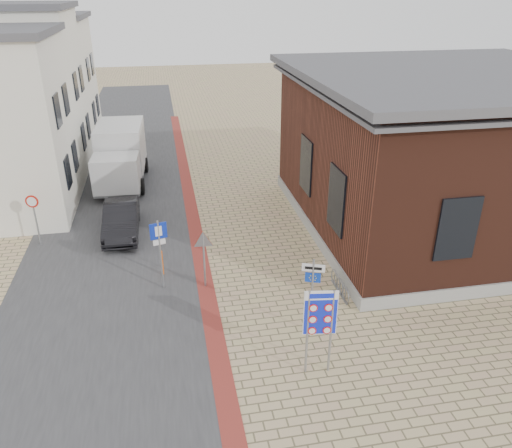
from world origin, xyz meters
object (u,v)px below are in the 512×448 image
object	(u,v)px
sedan	(121,219)
border_sign	(320,315)
essen_sign	(312,284)
bollard	(162,263)
parking_sign	(159,243)
box_truck	(120,155)

from	to	relation	value
sedan	border_sign	size ratio (longest dim) A/B	1.52
essen_sign	bollard	distance (m)	6.35
sedan	parking_sign	size ratio (longest dim) A/B	1.52
box_truck	border_sign	distance (m)	17.56
essen_sign	parking_sign	world-z (taller)	parking_sign
border_sign	parking_sign	world-z (taller)	parking_sign
box_truck	bollard	size ratio (longest dim) A/B	5.94
essen_sign	border_sign	bearing A→B (deg)	-79.64
border_sign	essen_sign	bearing A→B (deg)	87.34
box_truck	parking_sign	distance (m)	11.48
parking_sign	bollard	xyz separation A→B (m)	(0.00, 0.97, -1.34)
sedan	parking_sign	xyz separation A→B (m)	(1.66, -4.87, 1.18)
parking_sign	bollard	distance (m)	1.66
box_truck	parking_sign	size ratio (longest dim) A/B	2.22
essen_sign	parking_sign	size ratio (longest dim) A/B	0.96
border_sign	essen_sign	world-z (taller)	border_sign
essen_sign	box_truck	bearing A→B (deg)	134.51
border_sign	essen_sign	distance (m)	1.84
box_truck	parking_sign	xyz separation A→B (m)	(1.93, -11.31, 0.26)
bollard	border_sign	bearing A→B (deg)	-55.75
essen_sign	bollard	size ratio (longest dim) A/B	2.56
border_sign	essen_sign	size ratio (longest dim) A/B	1.04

